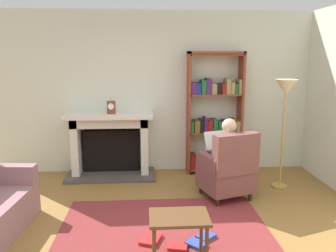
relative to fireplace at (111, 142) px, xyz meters
name	(u,v)px	position (x,y,z in m)	size (l,w,h in m)	color
ground	(166,248)	(0.78, -2.30, -0.56)	(14.00, 14.00, 0.00)	olive
back_wall	(157,93)	(0.78, 0.25, 0.79)	(5.60, 0.10, 2.70)	silver
area_rug	(164,232)	(0.78, -2.00, -0.56)	(2.40, 1.80, 0.01)	maroon
fireplace	(111,142)	(0.00, 0.00, 0.00)	(1.44, 0.64, 1.06)	#4C4742
mantel_clock	(111,107)	(0.04, -0.10, 0.60)	(0.14, 0.14, 0.20)	brown
bookshelf	(214,117)	(1.73, 0.04, 0.39)	(0.92, 0.32, 2.04)	brown
armchair_reading	(228,170)	(1.71, -1.12, -0.14)	(0.80, 0.79, 0.97)	#331E14
seated_reader	(224,154)	(1.68, -1.00, 0.06)	(0.48, 0.59, 1.14)	silver
side_table	(179,224)	(0.89, -2.59, -0.15)	(0.56, 0.39, 0.50)	brown
scattered_books	(178,241)	(0.92, -2.23, -0.53)	(0.86, 0.40, 0.04)	#334CA5
floor_lamp	(286,97)	(2.61, -0.74, 0.82)	(0.32, 0.32, 1.64)	#B7933F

